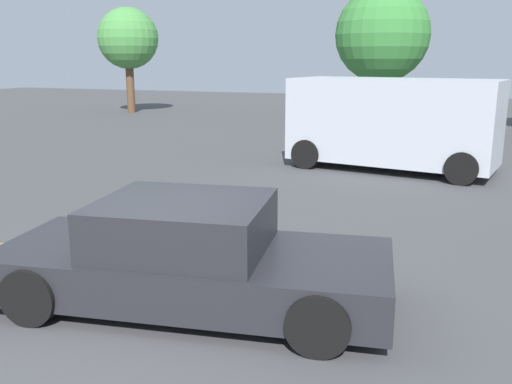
# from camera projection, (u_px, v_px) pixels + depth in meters

# --- Properties ---
(ground_plane) EXTENTS (80.00, 80.00, 0.00)m
(ground_plane) POSITION_uv_depth(u_px,v_px,m) (165.00, 308.00, 6.40)
(ground_plane) COLOR #424244
(sedan_foreground) EXTENTS (4.71, 2.49, 1.25)m
(sedan_foreground) POSITION_uv_depth(u_px,v_px,m) (190.00, 257.00, 6.39)
(sedan_foreground) COLOR #232328
(sedan_foreground) RESTS_ON ground_plane
(dog) EXTENTS (0.53, 0.41, 0.39)m
(dog) POSITION_uv_depth(u_px,v_px,m) (8.00, 254.00, 7.49)
(dog) COLOR olive
(dog) RESTS_ON ground_plane
(van_white) EXTENTS (5.37, 2.95, 2.32)m
(van_white) POSITION_uv_depth(u_px,v_px,m) (393.00, 121.00, 14.20)
(van_white) COLOR #B2B7C1
(van_white) RESTS_ON ground_plane
(tree_back_left) EXTENTS (3.16, 3.16, 5.45)m
(tree_back_left) POSITION_uv_depth(u_px,v_px,m) (128.00, 39.00, 29.13)
(tree_back_left) COLOR brown
(tree_back_left) RESTS_ON ground_plane
(tree_far_right) EXTENTS (4.24, 4.24, 5.99)m
(tree_far_right) POSITION_uv_depth(u_px,v_px,m) (382.00, 35.00, 25.05)
(tree_far_right) COLOR brown
(tree_far_right) RESTS_ON ground_plane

